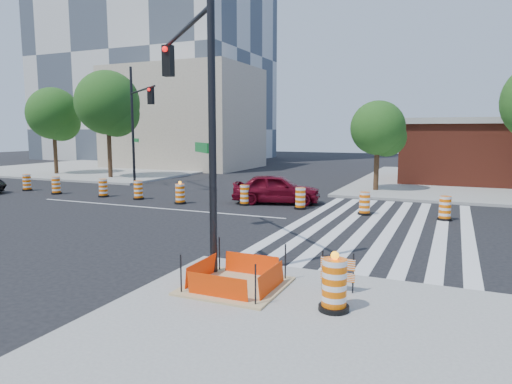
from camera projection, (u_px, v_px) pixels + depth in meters
ground at (152, 208)px, 22.35m from camera, size 120.00×120.00×0.00m
sidewalk_nw at (113, 167)px, 45.83m from camera, size 22.00×22.00×0.15m
crosswalk_east at (380, 226)px, 18.01m from camera, size 6.75×13.50×0.01m
lane_centerline at (152, 208)px, 22.35m from camera, size 14.00×0.12×0.01m
excavation_pit at (236, 284)px, 10.58m from camera, size 2.20×2.20×0.90m
beige_midrise at (184, 118)px, 46.43m from camera, size 14.00×10.00×10.00m
red_coupe at (276, 189)px, 23.58m from camera, size 4.84×2.98×1.54m
signal_pole_se at (194, 79)px, 12.56m from camera, size 4.61×4.59×8.41m
signal_pole_nw at (138, 114)px, 29.80m from camera, size 4.73×3.85×7.90m
pit_drum at (334, 286)px, 9.14m from camera, size 0.62×0.62×1.22m
barricade at (338, 270)px, 10.24m from camera, size 0.78×0.06×0.91m
tree_north_a at (54, 117)px, 38.06m from camera, size 4.31×4.31×7.32m
tree_north_b at (108, 107)px, 34.98m from camera, size 4.90×4.90×8.32m
tree_north_c at (379, 131)px, 27.46m from camera, size 3.31×3.27×5.55m
median_drum_0 at (27, 183)px, 28.68m from camera, size 0.60×0.60×1.02m
median_drum_1 at (56, 186)px, 27.13m from camera, size 0.60×0.60×1.02m
median_drum_2 at (103, 189)px, 25.97m from camera, size 0.60×0.60×1.02m
median_drum_3 at (138, 191)px, 25.03m from camera, size 0.60×0.60×1.02m
median_drum_4 at (180, 194)px, 23.52m from camera, size 0.60×0.60×1.18m
median_drum_5 at (245, 196)px, 23.09m from camera, size 0.60×0.60×1.02m
median_drum_6 at (300, 199)px, 21.94m from camera, size 0.60×0.60×1.02m
median_drum_7 at (365, 204)px, 20.43m from camera, size 0.60×0.60×1.02m
median_drum_8 at (445, 209)px, 19.16m from camera, size 0.60×0.60×1.02m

